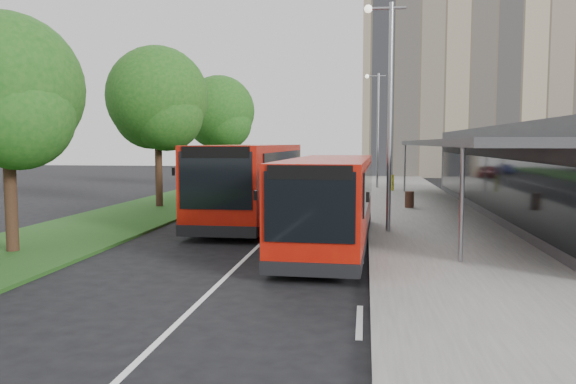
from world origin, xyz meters
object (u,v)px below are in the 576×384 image
object	(u,v)px
tree_far	(219,116)
tree_near	(7,99)
lamp_post_far	(377,123)
bollard	(393,183)
car_near	(352,170)
lamp_post_near	(388,102)
tree_mid	(158,104)
bus_second	(252,182)
litter_bin	(409,199)
car_far	(324,168)
bus_main	(330,202)

from	to	relation	value
tree_far	tree_near	bearing A→B (deg)	-90.00
lamp_post_far	bollard	world-z (taller)	lamp_post_far
bollard	car_near	xyz separation A→B (m)	(-3.06, 17.67, -0.06)
lamp_post_near	lamp_post_far	distance (m)	20.00
lamp_post_far	lamp_post_near	bearing A→B (deg)	-90.00
bollard	tree_far	bearing A→B (deg)	172.18
tree_mid	bus_second	size ratio (longest dim) A/B	0.71
tree_mid	litter_bin	distance (m)	13.39
lamp_post_far	litter_bin	bearing A→B (deg)	-83.59
tree_mid	car_far	distance (m)	35.48
lamp_post_far	car_near	world-z (taller)	lamp_post_far
lamp_post_far	bus_second	distance (m)	18.16
lamp_post_near	car_near	distance (m)	35.35
bollard	lamp_post_near	bearing A→B (deg)	-93.41
bus_main	lamp_post_near	bearing A→B (deg)	56.18
tree_far	lamp_post_far	distance (m)	11.18
tree_far	bus_second	world-z (taller)	tree_far
bus_second	car_near	xyz separation A→B (m)	(3.45, 32.09, -1.03)
tree_far	bus_second	xyz separation A→B (m)	(5.66, -16.09, -3.57)
tree_far	lamp_post_far	world-z (taller)	lamp_post_far
tree_mid	car_near	distance (m)	29.80
tree_far	car_far	bearing A→B (deg)	75.48
bollard	litter_bin	bearing A→B (deg)	-87.90
bus_second	lamp_post_near	bearing A→B (deg)	-27.87
tree_far	bus_second	bearing A→B (deg)	-70.62
tree_mid	bus_second	distance (m)	7.86
car_far	tree_far	bearing A→B (deg)	-103.95
bollard	car_far	world-z (taller)	bollard
tree_mid	lamp_post_far	xyz separation A→B (m)	(11.13, 12.95, -0.53)
tree_near	car_near	world-z (taller)	tree_near
tree_near	bollard	world-z (taller)	tree_near
tree_near	bus_second	world-z (taller)	tree_near
lamp_post_near	bus_main	size ratio (longest dim) A/B	0.80
bus_main	car_near	world-z (taller)	bus_main
tree_mid	lamp_post_near	xyz separation A→B (m)	(11.13, -7.05, -0.53)
lamp_post_near	lamp_post_far	size ratio (longest dim) A/B	1.00
bus_second	tree_mid	bearing A→B (deg)	144.66
lamp_post_far	bollard	distance (m)	4.92
tree_mid	litter_bin	size ratio (longest dim) A/B	10.24
tree_far	bus_main	distance (m)	23.84
tree_far	lamp_post_near	bearing A→B (deg)	-59.71
tree_far	lamp_post_far	bearing A→B (deg)	4.87
lamp_post_far	litter_bin	distance (m)	13.19
tree_mid	car_near	world-z (taller)	tree_mid
bollard	car_near	world-z (taller)	car_near
bus_second	car_near	world-z (taller)	bus_second
tree_near	litter_bin	distance (m)	18.15
car_far	litter_bin	bearing A→B (deg)	-78.41
tree_mid	bus_main	xyz separation A→B (m)	(9.28, -9.63, -3.80)
bollard	car_far	xyz separation A→B (m)	(-6.29, 24.34, -0.15)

